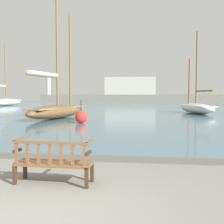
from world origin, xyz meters
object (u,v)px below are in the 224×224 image
(sailboat_mid_port, at_px, (57,109))
(channel_buoy, at_px, (81,117))
(sailboat_nearest_port, at_px, (5,101))
(park_bench, at_px, (53,161))
(sailboat_nearest_starboard, at_px, (197,107))

(sailboat_mid_port, distance_m, channel_buoy, 4.22)
(sailboat_nearest_port, distance_m, channel_buoy, 32.83)
(park_bench, relative_size, sailboat_nearest_starboard, 0.21)
(park_bench, height_order, sailboat_mid_port, sailboat_mid_port)
(sailboat_mid_port, relative_size, sailboat_nearest_starboard, 1.26)
(sailboat_mid_port, xyz_separation_m, channel_buoy, (2.69, -3.23, -0.37))
(channel_buoy, bearing_deg, sailboat_mid_port, 129.77)
(sailboat_nearest_starboard, distance_m, channel_buoy, 13.74)
(sailboat_mid_port, bearing_deg, park_bench, -71.55)
(park_bench, distance_m, channel_buoy, 11.88)
(sailboat_nearest_starboard, xyz_separation_m, channel_buoy, (-8.79, -10.56, -0.23))
(sailboat_mid_port, bearing_deg, sailboat_nearest_starboard, 32.54)
(sailboat_nearest_starboard, bearing_deg, park_bench, -106.34)
(sailboat_nearest_port, xyz_separation_m, sailboat_nearest_starboard, (28.18, -15.93, -0.13))
(park_bench, height_order, channel_buoy, channel_buoy)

